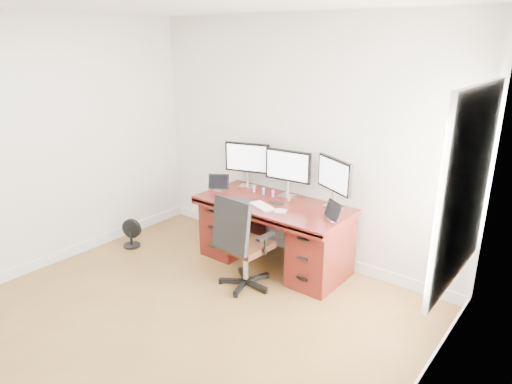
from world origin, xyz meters
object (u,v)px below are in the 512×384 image
Objects in this scene: office_chair at (243,258)px; desk at (274,231)px; monitor_center at (288,167)px; keyboard at (262,206)px; floor_fan at (131,234)px.

desk is at bearing 96.40° from office_chair.
monitor_center is (0.00, 0.24, 0.68)m from desk.
keyboard reaches higher than desk.
desk is 0.72m from monitor_center.
desk is 1.81m from floor_fan.
floor_fan is 0.64× the size of monitor_center.
office_chair is at bearing -60.79° from keyboard.
monitor_center is at bearing 95.17° from office_chair.
desk is 3.09× the size of monitor_center.
desk is 0.41m from keyboard.
monitor_center is (-0.05, 0.85, 0.76)m from office_chair.
floor_fan is at bearing -141.71° from keyboard.
office_chair is 1.81× the size of monitor_center.
keyboard is (-0.01, -0.21, 0.36)m from desk.
office_chair is (0.05, -0.61, -0.07)m from desk.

